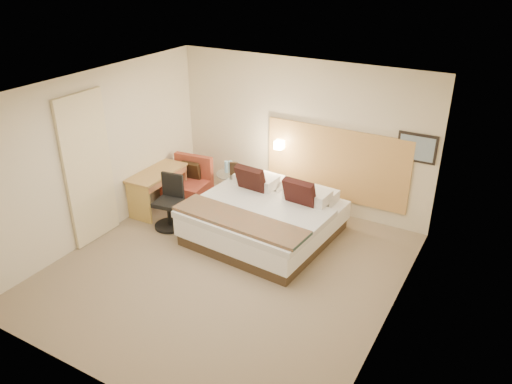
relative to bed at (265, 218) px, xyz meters
The scene contains 20 objects.
floor 1.19m from the bed, 91.73° to the right, with size 4.80×5.00×0.02m, color #7C6B54.
ceiling 2.63m from the bed, 91.73° to the right, with size 4.80×5.00×0.02m, color white.
wall_back 1.70m from the bed, 91.43° to the left, with size 4.80×0.02×2.70m, color beige.
wall_front 3.78m from the bed, 90.54° to the right, with size 4.80×0.02×2.70m, color beige.
wall_left 2.88m from the bed, 155.04° to the right, with size 0.02×5.00×2.70m, color beige.
wall_right 2.82m from the bed, 25.59° to the right, with size 0.02×5.00×2.70m, color beige.
headboard_panel 1.61m from the bed, 63.45° to the left, with size 2.60×0.04×1.30m, color tan.
art_frame 2.66m from the bed, 34.05° to the left, with size 0.62×0.03×0.47m, color black.
art_canvas 2.65m from the bed, 33.66° to the left, with size 0.54×0.01×0.39m, color #768EA3.
lamp_arm 1.56m from the bed, 106.69° to the left, with size 0.02×0.02×0.12m, color silver.
lamp_shade 1.51m from the bed, 107.46° to the left, with size 0.15×0.15×0.15m, color #FFEDC6.
curtain 2.90m from the bed, 149.90° to the right, with size 0.06×0.90×2.42m, color beige.
bottle_a 1.47m from the bed, 148.78° to the left, with size 0.07×0.07×0.22m, color #99CEEC.
bottle_b 1.45m from the bed, 145.93° to the left, with size 0.07×0.07×0.22m, color #94CEE5.
menu_folder 1.32m from the bed, 145.52° to the left, with size 0.14×0.06×0.24m, color #2F2013.
bed is the anchor object (origin of this frame).
lounge_chair 1.97m from the bed, 165.56° to the left, with size 0.85×0.76×0.82m.
side_table 1.33m from the bed, 146.76° to the left, with size 0.70×0.70×0.61m.
desk 2.16m from the bed, behind, with size 0.58×1.19×0.73m.
desk_chair 1.65m from the bed, 162.30° to the right, with size 0.59×0.59×0.92m.
Camera 1 is at (3.45, -5.17, 4.32)m, focal length 35.00 mm.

